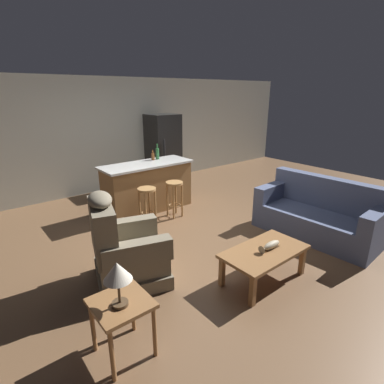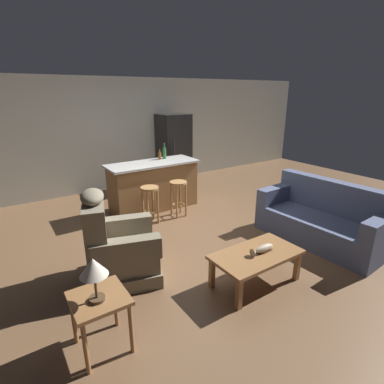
{
  "view_description": "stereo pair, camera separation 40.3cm",
  "coord_description": "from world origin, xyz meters",
  "px_view_note": "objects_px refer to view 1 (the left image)",
  "views": [
    {
      "loc": [
        -2.89,
        -3.61,
        2.27
      ],
      "look_at": [
        -0.04,
        -0.1,
        0.75
      ],
      "focal_mm": 28.0,
      "sensor_mm": 36.0,
      "label": 1
    },
    {
      "loc": [
        -2.57,
        -3.85,
        2.27
      ],
      "look_at": [
        -0.04,
        -0.1,
        0.75
      ],
      "focal_mm": 28.0,
      "sensor_mm": 36.0,
      "label": 2
    }
  ],
  "objects_px": {
    "fish_figurine": "(270,246)",
    "bar_stool_right": "(175,193)",
    "end_table": "(122,311)",
    "couch": "(318,216)",
    "recliner_near_lamp": "(124,251)",
    "refrigerator": "(163,151)",
    "coffee_table": "(264,254)",
    "table_lamp": "(117,274)",
    "bottle_short_amber": "(157,153)",
    "bottle_tall_green": "(153,156)",
    "kitchen_island": "(148,186)",
    "bar_stool_left": "(147,199)"
  },
  "relations": [
    {
      "from": "fish_figurine",
      "to": "table_lamp",
      "type": "relative_size",
      "value": 0.83
    },
    {
      "from": "bar_stool_right",
      "to": "couch",
      "type": "bearing_deg",
      "value": -57.33
    },
    {
      "from": "fish_figurine",
      "to": "end_table",
      "type": "height_order",
      "value": "end_table"
    },
    {
      "from": "kitchen_island",
      "to": "bottle_tall_green",
      "type": "bearing_deg",
      "value": 34.51
    },
    {
      "from": "kitchen_island",
      "to": "end_table",
      "type": "bearing_deg",
      "value": -124.71
    },
    {
      "from": "end_table",
      "to": "table_lamp",
      "type": "bearing_deg",
      "value": -121.95
    },
    {
      "from": "couch",
      "to": "end_table",
      "type": "relative_size",
      "value": 3.47
    },
    {
      "from": "recliner_near_lamp",
      "to": "refrigerator",
      "type": "distance_m",
      "value": 4.14
    },
    {
      "from": "fish_figurine",
      "to": "bar_stool_right",
      "type": "distance_m",
      "value": 2.4
    },
    {
      "from": "coffee_table",
      "to": "bar_stool_right",
      "type": "relative_size",
      "value": 1.62
    },
    {
      "from": "couch",
      "to": "refrigerator",
      "type": "xyz_separation_m",
      "value": [
        -0.37,
        3.95,
        0.54
      ]
    },
    {
      "from": "kitchen_island",
      "to": "bar_stool_right",
      "type": "bearing_deg",
      "value": -72.25
    },
    {
      "from": "end_table",
      "to": "refrigerator",
      "type": "bearing_deg",
      "value": 52.04
    },
    {
      "from": "bottle_tall_green",
      "to": "bar_stool_right",
      "type": "bearing_deg",
      "value": -93.96
    },
    {
      "from": "couch",
      "to": "end_table",
      "type": "xyz_separation_m",
      "value": [
        -3.58,
        -0.17,
        0.12
      ]
    },
    {
      "from": "couch",
      "to": "table_lamp",
      "type": "height_order",
      "value": "table_lamp"
    },
    {
      "from": "bottle_tall_green",
      "to": "fish_figurine",
      "type": "bearing_deg",
      "value": -95.85
    },
    {
      "from": "table_lamp",
      "to": "refrigerator",
      "type": "bearing_deg",
      "value": 52.09
    },
    {
      "from": "recliner_near_lamp",
      "to": "bar_stool_right",
      "type": "distance_m",
      "value": 2.13
    },
    {
      "from": "fish_figurine",
      "to": "recliner_near_lamp",
      "type": "distance_m",
      "value": 1.8
    },
    {
      "from": "bottle_short_amber",
      "to": "table_lamp",
      "type": "bearing_deg",
      "value": -127.59
    },
    {
      "from": "coffee_table",
      "to": "end_table",
      "type": "height_order",
      "value": "end_table"
    },
    {
      "from": "couch",
      "to": "recliner_near_lamp",
      "type": "xyz_separation_m",
      "value": [
        -3.06,
        0.83,
        0.08
      ]
    },
    {
      "from": "couch",
      "to": "refrigerator",
      "type": "height_order",
      "value": "refrigerator"
    },
    {
      "from": "table_lamp",
      "to": "end_table",
      "type": "bearing_deg",
      "value": 58.05
    },
    {
      "from": "table_lamp",
      "to": "kitchen_island",
      "type": "bearing_deg",
      "value": 55.32
    },
    {
      "from": "kitchen_island",
      "to": "recliner_near_lamp",
      "type": "bearing_deg",
      "value": -127.98
    },
    {
      "from": "bar_stool_left",
      "to": "end_table",
      "type": "bearing_deg",
      "value": -125.46
    },
    {
      "from": "coffee_table",
      "to": "fish_figurine",
      "type": "relative_size",
      "value": 3.24
    },
    {
      "from": "coffee_table",
      "to": "end_table",
      "type": "distance_m",
      "value": 1.89
    },
    {
      "from": "end_table",
      "to": "refrigerator",
      "type": "height_order",
      "value": "refrigerator"
    },
    {
      "from": "table_lamp",
      "to": "recliner_near_lamp",
      "type": "bearing_deg",
      "value": 62.19
    },
    {
      "from": "couch",
      "to": "table_lamp",
      "type": "bearing_deg",
      "value": 0.28
    },
    {
      "from": "table_lamp",
      "to": "bottle_tall_green",
      "type": "xyz_separation_m",
      "value": [
        2.3,
        3.13,
        0.16
      ]
    },
    {
      "from": "bar_stool_left",
      "to": "refrigerator",
      "type": "relative_size",
      "value": 0.39
    },
    {
      "from": "fish_figurine",
      "to": "bottle_short_amber",
      "type": "bearing_deg",
      "value": 82.11
    },
    {
      "from": "coffee_table",
      "to": "refrigerator",
      "type": "distance_m",
      "value": 4.43
    },
    {
      "from": "bottle_short_amber",
      "to": "refrigerator",
      "type": "bearing_deg",
      "value": 51.11
    },
    {
      "from": "kitchen_island",
      "to": "bottle_short_amber",
      "type": "height_order",
      "value": "bottle_short_amber"
    },
    {
      "from": "fish_figurine",
      "to": "couch",
      "type": "distance_m",
      "value": 1.66
    },
    {
      "from": "kitchen_island",
      "to": "couch",
      "type": "bearing_deg",
      "value": -60.41
    },
    {
      "from": "recliner_near_lamp",
      "to": "end_table",
      "type": "xyz_separation_m",
      "value": [
        -0.52,
        -1.0,
        0.04
      ]
    },
    {
      "from": "kitchen_island",
      "to": "bar_stool_right",
      "type": "relative_size",
      "value": 2.65
    },
    {
      "from": "couch",
      "to": "bottle_short_amber",
      "type": "bearing_deg",
      "value": -70.91
    },
    {
      "from": "bottle_short_amber",
      "to": "coffee_table",
      "type": "bearing_deg",
      "value": -99.15
    },
    {
      "from": "recliner_near_lamp",
      "to": "coffee_table",
      "type": "bearing_deg",
      "value": -21.62
    },
    {
      "from": "table_lamp",
      "to": "coffee_table",
      "type": "bearing_deg",
      "value": -1.07
    },
    {
      "from": "bar_stool_left",
      "to": "refrigerator",
      "type": "xyz_separation_m",
      "value": [
        1.58,
        1.83,
        0.41
      ]
    },
    {
      "from": "coffee_table",
      "to": "couch",
      "type": "xyz_separation_m",
      "value": [
        1.7,
        0.24,
        -0.02
      ]
    },
    {
      "from": "fish_figurine",
      "to": "couch",
      "type": "xyz_separation_m",
      "value": [
        1.63,
        0.26,
        -0.12
      ]
    }
  ]
}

